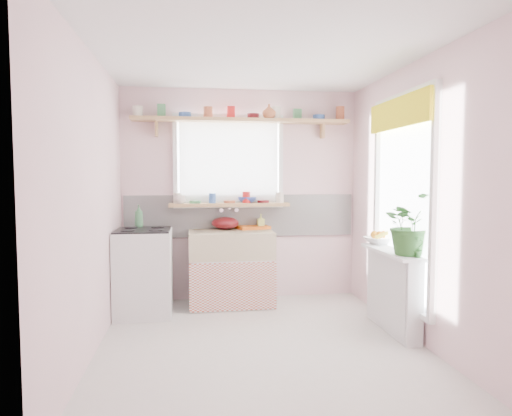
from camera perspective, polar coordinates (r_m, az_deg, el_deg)
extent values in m
plane|color=silver|center=(4.16, 0.65, -16.76)|extent=(3.20, 3.20, 0.00)
plane|color=white|center=(4.02, 0.68, 18.78)|extent=(3.20, 3.20, 0.00)
plane|color=#FBD2D5|center=(5.48, -1.88, 1.65)|extent=(2.80, 0.00, 2.80)
plane|color=#FBD2D5|center=(2.33, 6.66, -1.55)|extent=(2.80, 0.00, 2.80)
plane|color=#FBD2D5|center=(3.93, -19.93, 0.49)|extent=(0.00, 3.20, 3.20)
plane|color=#FBD2D5|center=(4.33, 19.29, 0.81)|extent=(0.00, 3.20, 3.20)
cube|color=white|center=(5.48, -1.86, -0.97)|extent=(2.74, 0.03, 0.50)
cube|color=pink|center=(5.50, -1.85, -3.05)|extent=(2.74, 0.02, 0.12)
cube|color=white|center=(5.46, -3.46, 5.84)|extent=(1.20, 0.01, 1.00)
cube|color=white|center=(5.39, -3.40, 5.86)|extent=(1.15, 0.02, 0.95)
cube|color=white|center=(4.51, 18.06, 0.95)|extent=(0.01, 1.10, 1.90)
cube|color=yellow|center=(4.51, 17.30, 11.29)|extent=(0.03, 1.20, 0.28)
cube|color=white|center=(5.30, -3.13, -9.09)|extent=(0.85, 0.55, 0.55)
cube|color=#C35139|center=(5.03, -2.85, -9.80)|extent=(0.95, 0.02, 0.53)
cube|color=beige|center=(5.22, -3.15, -4.54)|extent=(0.95, 0.55, 0.30)
cylinder|color=silver|center=(5.42, -3.39, 0.04)|extent=(0.03, 0.22, 0.03)
cube|color=white|center=(5.02, -13.85, -7.88)|extent=(0.58, 0.58, 0.90)
cube|color=black|center=(4.95, -13.94, -2.72)|extent=(0.56, 0.56, 0.02)
cylinder|color=black|center=(4.83, -15.76, -2.74)|extent=(0.14, 0.14, 0.01)
cylinder|color=black|center=(4.80, -12.44, -2.73)|extent=(0.14, 0.14, 0.01)
cylinder|color=black|center=(5.10, -15.34, -2.38)|extent=(0.14, 0.14, 0.01)
cylinder|color=black|center=(5.08, -12.21, -2.36)|extent=(0.14, 0.14, 0.01)
cube|color=white|center=(4.60, 16.74, -10.01)|extent=(0.15, 0.90, 0.75)
cube|color=white|center=(4.51, 16.50, -5.28)|extent=(0.22, 0.95, 0.03)
cube|color=tan|center=(5.35, -3.33, 0.41)|extent=(1.40, 0.22, 0.04)
cube|color=tan|center=(5.38, -1.75, 10.89)|extent=(2.52, 0.24, 0.04)
cylinder|color=silver|center=(5.39, -14.57, 11.60)|extent=(0.11, 0.11, 0.12)
cylinder|color=#3F7F4C|center=(5.37, -11.73, 11.68)|extent=(0.11, 0.11, 0.12)
cylinder|color=#3359A5|center=(5.36, -8.87, 11.41)|extent=(0.11, 0.11, 0.06)
cylinder|color=#A55133|center=(5.37, -6.02, 11.75)|extent=(0.11, 0.11, 0.12)
cylinder|color=red|center=(5.38, -3.17, 11.74)|extent=(0.11, 0.11, 0.12)
cylinder|color=#590F14|center=(5.41, -0.34, 11.39)|extent=(0.11, 0.11, 0.06)
cylinder|color=silver|center=(5.45, 2.45, 11.65)|extent=(0.11, 0.11, 0.12)
cylinder|color=#3F7F4C|center=(5.51, 5.19, 11.56)|extent=(0.11, 0.11, 0.12)
cylinder|color=#3359A5|center=(5.57, 7.86, 11.14)|extent=(0.11, 0.11, 0.06)
cylinder|color=#A55133|center=(5.65, 10.48, 11.32)|extent=(0.11, 0.11, 0.12)
cylinder|color=silver|center=(5.33, -9.99, 1.21)|extent=(0.11, 0.11, 0.12)
cylinder|color=#3F7F4C|center=(5.33, -7.77, 1.23)|extent=(0.11, 0.11, 0.12)
cylinder|color=#3359A5|center=(5.34, -5.55, 0.93)|extent=(0.11, 0.11, 0.06)
cylinder|color=#A55133|center=(5.35, -3.34, 1.27)|extent=(0.11, 0.11, 0.12)
cylinder|color=red|center=(5.37, -1.14, 1.28)|extent=(0.11, 0.11, 0.12)
cylinder|color=#590F14|center=(5.40, 1.04, 0.98)|extent=(0.11, 0.11, 0.06)
cylinder|color=silver|center=(5.43, 3.19, 1.31)|extent=(0.11, 0.11, 0.12)
cube|color=orange|center=(5.43, -0.42, -2.42)|extent=(0.42, 0.36, 0.04)
ellipsoid|color=maroon|center=(5.39, -3.87, -1.88)|extent=(0.41, 0.41, 0.15)
imported|color=#2A5B24|center=(4.27, 18.74, -1.89)|extent=(0.56, 0.51, 0.55)
imported|color=white|center=(4.89, 15.20, -3.94)|extent=(0.36, 0.36, 0.07)
imported|color=#2A6126|center=(4.16, 19.58, -4.31)|extent=(0.14, 0.12, 0.23)
imported|color=#C9D35E|center=(5.43, 0.61, -1.68)|extent=(0.08, 0.09, 0.18)
imported|color=white|center=(5.27, -9.45, 1.05)|extent=(0.13, 0.13, 0.10)
imported|color=#3248A2|center=(5.43, -1.12, 1.04)|extent=(0.27, 0.27, 0.07)
imported|color=#B76238|center=(5.38, 1.64, 11.99)|extent=(0.18, 0.18, 0.16)
imported|color=#3E7D4C|center=(5.16, -14.44, -0.97)|extent=(0.12, 0.12, 0.25)
sphere|color=orange|center=(4.88, 15.21, -3.26)|extent=(0.08, 0.08, 0.08)
sphere|color=orange|center=(4.93, 15.71, -3.19)|extent=(0.08, 0.08, 0.08)
sphere|color=orange|center=(4.88, 14.58, -3.25)|extent=(0.08, 0.08, 0.08)
cylinder|color=yellow|center=(4.84, 15.66, -3.20)|extent=(0.18, 0.04, 0.10)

